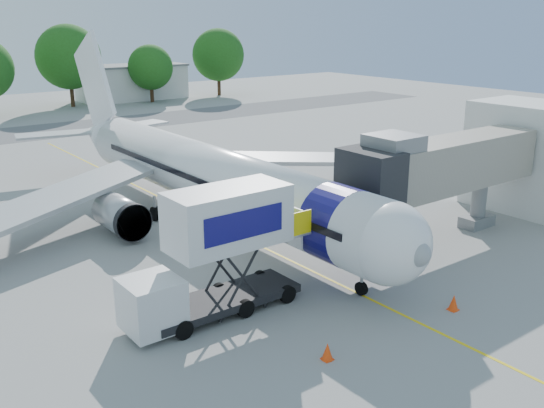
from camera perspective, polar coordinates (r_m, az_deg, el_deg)
ground at (r=35.28m, az=-2.68°, el=-3.21°), size 160.00×160.00×0.00m
guidance_line at (r=35.28m, az=-2.68°, el=-3.20°), size 0.15×70.00×0.01m
taxiway_strip at (r=72.79m, az=-22.03°, el=6.20°), size 120.00×10.00×0.01m
aircraft at (r=37.72m, az=-6.33°, el=2.75°), size 34.17×37.73×11.35m
jet_bridge at (r=34.47m, az=15.08°, el=3.27°), size 13.90×3.20×6.60m
terminal_stub at (r=43.30m, az=23.61°, el=4.03°), size 5.00×8.00×7.00m
catering_hiloader at (r=25.62m, az=-5.33°, el=-4.69°), size 8.50×2.44×5.50m
safety_cone_a at (r=27.92m, az=16.72°, el=-8.90°), size 0.45×0.45×0.72m
safety_cone_b at (r=23.33m, az=5.23°, el=-13.68°), size 0.44×0.44×0.69m
outbuilding_right at (r=98.59m, az=-13.03°, el=11.13°), size 16.40×7.40×5.30m
tree_e at (r=91.96m, az=-18.61°, el=12.99°), size 9.01×9.01×11.49m
tree_f at (r=94.36m, az=-11.37°, el=12.50°), size 6.67×6.67×8.50m
tree_g at (r=101.29m, az=-5.08°, el=13.81°), size 8.37×8.37×10.67m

